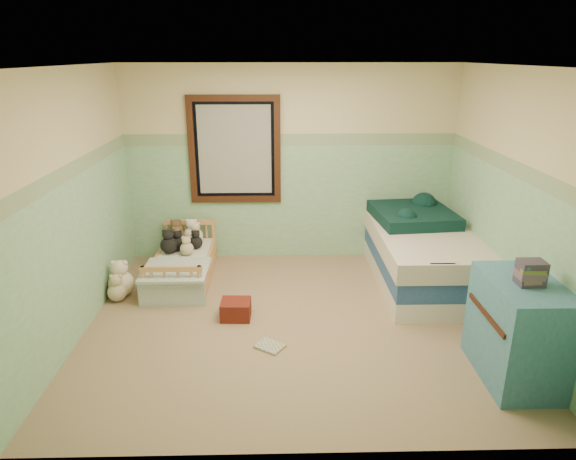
{
  "coord_description": "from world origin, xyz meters",
  "views": [
    {
      "loc": [
        -0.18,
        -4.53,
        2.6
      ],
      "look_at": [
        -0.06,
        0.35,
        0.87
      ],
      "focal_mm": 31.16,
      "sensor_mm": 36.0,
      "label": 1
    }
  ],
  "objects_px": {
    "plush_floor_tan": "(117,292)",
    "red_pillow": "(236,309)",
    "twin_bed_frame": "(419,271)",
    "dresser": "(518,330)",
    "toddler_bed_frame": "(183,273)",
    "floor_book": "(270,346)",
    "plush_floor_cream": "(121,284)"
  },
  "relations": [
    {
      "from": "toddler_bed_frame",
      "to": "floor_book",
      "type": "xyz_separation_m",
      "value": [
        1.07,
        -1.53,
        -0.07
      ]
    },
    {
      "from": "red_pillow",
      "to": "floor_book",
      "type": "relative_size",
      "value": 1.21
    },
    {
      "from": "dresser",
      "to": "red_pillow",
      "type": "distance_m",
      "value": 2.66
    },
    {
      "from": "dresser",
      "to": "floor_book",
      "type": "bearing_deg",
      "value": 167.07
    },
    {
      "from": "dresser",
      "to": "plush_floor_tan",
      "type": "bearing_deg",
      "value": 158.85
    },
    {
      "from": "toddler_bed_frame",
      "to": "plush_floor_tan",
      "type": "bearing_deg",
      "value": -139.13
    },
    {
      "from": "plush_floor_tan",
      "to": "floor_book",
      "type": "xyz_separation_m",
      "value": [
        1.7,
        -0.98,
        -0.1
      ]
    },
    {
      "from": "plush_floor_tan",
      "to": "dresser",
      "type": "bearing_deg",
      "value": -21.15
    },
    {
      "from": "red_pillow",
      "to": "dresser",
      "type": "bearing_deg",
      "value": -23.33
    },
    {
      "from": "twin_bed_frame",
      "to": "red_pillow",
      "type": "height_order",
      "value": "twin_bed_frame"
    },
    {
      "from": "toddler_bed_frame",
      "to": "floor_book",
      "type": "distance_m",
      "value": 1.87
    },
    {
      "from": "red_pillow",
      "to": "toddler_bed_frame",
      "type": "bearing_deg",
      "value": 126.51
    },
    {
      "from": "plush_floor_cream",
      "to": "floor_book",
      "type": "relative_size",
      "value": 1.16
    },
    {
      "from": "plush_floor_tan",
      "to": "red_pillow",
      "type": "relative_size",
      "value": 0.7
    },
    {
      "from": "plush_floor_cream",
      "to": "dresser",
      "type": "bearing_deg",
      "value": -22.91
    },
    {
      "from": "toddler_bed_frame",
      "to": "floor_book",
      "type": "bearing_deg",
      "value": -55.08
    },
    {
      "from": "dresser",
      "to": "twin_bed_frame",
      "type": "bearing_deg",
      "value": 97.82
    },
    {
      "from": "toddler_bed_frame",
      "to": "twin_bed_frame",
      "type": "bearing_deg",
      "value": -1.44
    },
    {
      "from": "toddler_bed_frame",
      "to": "plush_floor_cream",
      "type": "relative_size",
      "value": 4.6
    },
    {
      "from": "toddler_bed_frame",
      "to": "dresser",
      "type": "height_order",
      "value": "dresser"
    },
    {
      "from": "plush_floor_cream",
      "to": "twin_bed_frame",
      "type": "bearing_deg",
      "value": 5.64
    },
    {
      "from": "plush_floor_cream",
      "to": "toddler_bed_frame",
      "type": "bearing_deg",
      "value": 33.8
    },
    {
      "from": "twin_bed_frame",
      "to": "floor_book",
      "type": "relative_size",
      "value": 8.51
    },
    {
      "from": "toddler_bed_frame",
      "to": "plush_floor_cream",
      "type": "distance_m",
      "value": 0.75
    },
    {
      "from": "twin_bed_frame",
      "to": "red_pillow",
      "type": "distance_m",
      "value": 2.33
    },
    {
      "from": "twin_bed_frame",
      "to": "dresser",
      "type": "relative_size",
      "value": 2.42
    },
    {
      "from": "toddler_bed_frame",
      "to": "floor_book",
      "type": "height_order",
      "value": "toddler_bed_frame"
    },
    {
      "from": "twin_bed_frame",
      "to": "dresser",
      "type": "xyz_separation_m",
      "value": [
        0.27,
        -1.93,
        0.33
      ]
    },
    {
      "from": "plush_floor_tan",
      "to": "floor_book",
      "type": "height_order",
      "value": "plush_floor_tan"
    },
    {
      "from": "toddler_bed_frame",
      "to": "plush_floor_tan",
      "type": "relative_size",
      "value": 6.24
    },
    {
      "from": "floor_book",
      "to": "dresser",
      "type": "bearing_deg",
      "value": 21.83
    },
    {
      "from": "toddler_bed_frame",
      "to": "plush_floor_tan",
      "type": "height_order",
      "value": "plush_floor_tan"
    }
  ]
}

